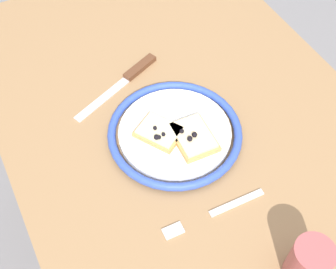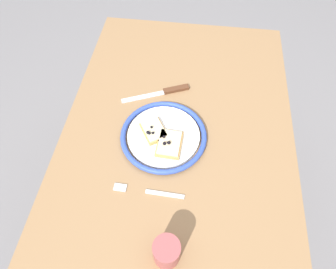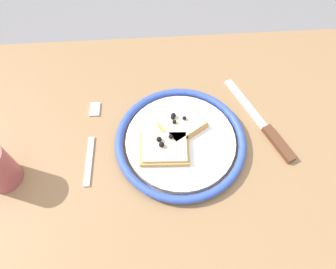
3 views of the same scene
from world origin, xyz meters
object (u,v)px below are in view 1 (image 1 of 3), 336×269
at_px(plate, 175,133).
at_px(fork, 213,213).
at_px(dining_table, 179,135).
at_px(pizza_slice_far, 193,137).
at_px(cup, 308,263).
at_px(pizza_slice_near, 159,132).
at_px(knife, 130,76).

height_order(plate, fork, plate).
distance_m(dining_table, plate, 0.13).
bearing_deg(dining_table, pizza_slice_far, 168.13).
distance_m(dining_table, cup, 0.43).
relative_size(pizza_slice_near, fork, 0.54).
xyz_separation_m(dining_table, cup, (-0.40, -0.01, 0.14)).
distance_m(dining_table, knife, 0.17).
relative_size(plate, fork, 1.34).
height_order(dining_table, cup, cup).
height_order(dining_table, pizza_slice_near, pizza_slice_near).
xyz_separation_m(plate, pizza_slice_near, (0.01, 0.03, 0.01)).
bearing_deg(pizza_slice_far, fork, 164.60).
height_order(fork, cup, cup).
bearing_deg(fork, pizza_slice_near, 3.55).
bearing_deg(fork, cup, -155.40).
xyz_separation_m(plate, knife, (0.19, 0.01, -0.01)).
bearing_deg(pizza_slice_far, dining_table, -11.87).
xyz_separation_m(dining_table, plate, (-0.06, 0.04, 0.10)).
xyz_separation_m(pizza_slice_near, fork, (-0.19, -0.01, -0.02)).
xyz_separation_m(knife, fork, (-0.38, 0.01, -0.00)).
height_order(dining_table, plate, plate).
height_order(pizza_slice_near, fork, pizza_slice_near).
bearing_deg(dining_table, pizza_slice_near, 124.94).
relative_size(pizza_slice_far, knife, 0.44).
distance_m(pizza_slice_near, cup, 0.36).
height_order(pizza_slice_near, pizza_slice_far, same).
bearing_deg(dining_table, cup, -178.22).
distance_m(knife, fork, 0.38).
xyz_separation_m(pizza_slice_near, pizza_slice_far, (-0.04, -0.05, -0.00)).
bearing_deg(cup, pizza_slice_far, 5.85).
height_order(pizza_slice_far, fork, pizza_slice_far).
bearing_deg(plate, dining_table, -35.83).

